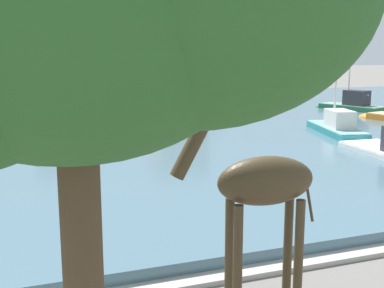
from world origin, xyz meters
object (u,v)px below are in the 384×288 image
giraffe_statue (258,187)px  sailboat_teal (334,129)px  shade_tree (67,10)px  sailboat_black (248,98)px  sailboat_green (348,107)px  sailboat_navy (215,105)px

giraffe_statue → sailboat_teal: size_ratio=0.68×
giraffe_statue → shade_tree: (-3.44, -2.91, 2.68)m
shade_tree → sailboat_black: bearing=61.4°
sailboat_teal → sailboat_green: bearing=48.7°
sailboat_teal → shade_tree: (-16.40, -18.41, 4.65)m
shade_tree → sailboat_navy: bearing=65.2°
sailboat_green → giraffe_statue: bearing=-130.4°
sailboat_navy → sailboat_black: size_ratio=1.32×
giraffe_statue → sailboat_black: size_ratio=0.76×
giraffe_statue → sailboat_green: size_ratio=0.65×
giraffe_statue → shade_tree: 5.25m
sailboat_teal → shade_tree: sailboat_teal is taller
sailboat_teal → shade_tree: bearing=-131.7°
giraffe_statue → sailboat_teal: bearing=50.1°
sailboat_navy → sailboat_green: 10.61m
sailboat_black → sailboat_green: (3.05, -11.53, 0.25)m
giraffe_statue → shade_tree: bearing=-139.8°
sailboat_black → shade_tree: (-21.19, -38.88, 4.85)m
sailboat_teal → sailboat_navy: bearing=94.6°
sailboat_teal → giraffe_statue: bearing=-129.9°
giraffe_statue → sailboat_navy: 32.33m
sailboat_teal → sailboat_black: bearing=76.8°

